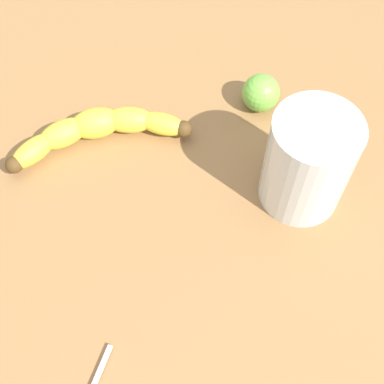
% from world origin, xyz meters
% --- Properties ---
extents(wooden_tabletop, '(1.20, 1.20, 0.03)m').
position_xyz_m(wooden_tabletop, '(0.00, 0.00, 0.01)').
color(wooden_tabletop, olive).
rests_on(wooden_tabletop, ground).
extents(banana, '(0.11, 0.20, 0.04)m').
position_xyz_m(banana, '(0.03, -0.02, 0.05)').
color(banana, yellow).
rests_on(banana, wooden_tabletop).
extents(smoothie_glass, '(0.09, 0.09, 0.12)m').
position_xyz_m(smoothie_glass, '(-0.18, -0.16, 0.09)').
color(smoothie_glass, silver).
rests_on(smoothie_glass, wooden_tabletop).
extents(lime_fruit, '(0.05, 0.05, 0.05)m').
position_xyz_m(lime_fruit, '(-0.06, -0.21, 0.05)').
color(lime_fruit, '#75C142').
rests_on(lime_fruit, wooden_tabletop).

